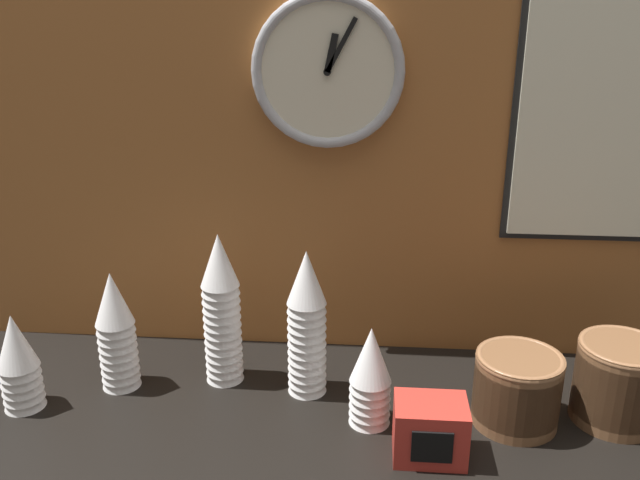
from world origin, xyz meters
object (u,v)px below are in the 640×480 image
cup_stack_center_left (222,309)px  menu_board (610,105)px  cup_stack_left (116,331)px  bowl_stack_far_right (618,381)px  cup_stack_center_right (370,376)px  bowl_stack_right (517,389)px  napkin_dispenser (430,430)px  cup_stack_center (307,323)px  cup_stack_far_left (18,362)px  wall_clock (328,71)px

cup_stack_center_left → menu_board: size_ratio=0.57×
cup_stack_left → menu_board: (89.52, 18.51, 40.04)cm
cup_stack_center_left → bowl_stack_far_right: cup_stack_center_left is taller
cup_stack_center_right → bowl_stack_right: cup_stack_center_right is taller
cup_stack_left → bowl_stack_far_right: 90.54cm
bowl_stack_far_right → napkin_dispenser: bowl_stack_far_right is taller
cup_stack_center → napkin_dispenser: 29.25cm
cup_stack_center_right → napkin_dispenser: 13.55cm
cup_stack_center_left → cup_stack_left: bearing=-168.5°
cup_stack_far_left → napkin_dispenser: size_ratio=1.58×
cup_stack_far_left → cup_stack_center_left: (34.32, 12.21, 5.78)cm
cup_stack_left → bowl_stack_right: 73.22cm
cup_stack_left → menu_board: size_ratio=0.45×
cup_stack_center → napkin_dispenser: cup_stack_center is taller
cup_stack_center_left → wall_clock: 48.33cm
menu_board → cup_stack_center: bearing=-162.0°
cup_stack_left → napkin_dispenser: 59.92cm
cup_stack_center_left → cup_stack_center: bearing=-9.9°
cup_stack_center_left → menu_board: 80.61cm
bowl_stack_right → cup_stack_center_right: bearing=-176.1°
cup_stack_center_left → bowl_stack_right: bearing=-10.8°
wall_clock → menu_board: (51.36, 0.89, -5.59)cm
bowl_stack_right → wall_clock: wall_clock is taller
bowl_stack_right → menu_board: 53.97cm
wall_clock → napkin_dispenser: wall_clock is taller
menu_board → cup_stack_left: bearing=-168.3°
bowl_stack_right → wall_clock: 65.73cm
bowl_stack_right → napkin_dispenser: 18.62cm
napkin_dispenser → cup_stack_far_left: bearing=173.6°
menu_board → napkin_dispenser: size_ratio=4.49×
cup_stack_center_left → cup_stack_far_left: bearing=-160.4°
cup_stack_far_left → bowl_stack_right: (87.83, 2.01, -2.40)cm
cup_stack_left → cup_stack_far_left: bearing=-151.1°
bowl_stack_far_right → bowl_stack_right: size_ratio=1.00×
cup_stack_left → cup_stack_center_right: 48.21cm
cup_stack_left → bowl_stack_far_right: (90.37, -3.70, -3.96)cm
bowl_stack_far_right → menu_board: size_ratio=0.29×
cup_stack_far_left → cup_stack_left: (15.05, 8.30, 2.48)cm
cup_stack_left → wall_clock: (38.16, 17.62, 45.63)cm
wall_clock → menu_board: 51.67cm
bowl_stack_far_right → cup_stack_left: bearing=177.7°
cup_stack_center_right → cup_stack_center_left: size_ratio=0.61×
cup_stack_center → cup_stack_center_right: bearing=-37.5°
cup_stack_far_left → cup_stack_center_left: cup_stack_center_left is taller
cup_stack_far_left → cup_stack_left: 17.36cm
cup_stack_center_right → cup_stack_left: bearing=170.4°
cup_stack_center → cup_stack_left: (-35.65, -1.04, -2.48)cm
bowl_stack_far_right → napkin_dispenser: size_ratio=1.28×
cup_stack_center → bowl_stack_far_right: 55.30cm
cup_stack_center → bowl_stack_far_right: size_ratio=1.89×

